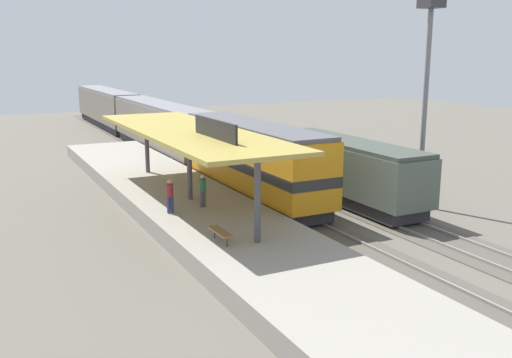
{
  "coord_description": "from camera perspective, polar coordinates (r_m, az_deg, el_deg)",
  "views": [
    {
      "loc": [
        -14.96,
        -28.24,
        8.67
      ],
      "look_at": [
        -1.38,
        -1.53,
        2.0
      ],
      "focal_mm": 39.91,
      "sensor_mm": 36.0,
      "label": 1
    }
  ],
  "objects": [
    {
      "name": "track_near",
      "position": [
        33.1,
        0.93,
        -2.58
      ],
      "size": [
        3.2,
        110.0,
        0.16
      ],
      "color": "#4E4941",
      "rests_on": "ground"
    },
    {
      "name": "person_walking",
      "position": [
        28.31,
        -8.62,
        -1.52
      ],
      "size": [
        0.34,
        0.34,
        1.71
      ],
      "color": "navy",
      "rests_on": "platform"
    },
    {
      "name": "person_waiting",
      "position": [
        29.23,
        -5.36,
        -0.99
      ],
      "size": [
        0.34,
        0.34,
        1.71
      ],
      "color": "#4C4C51",
      "rests_on": "platform"
    },
    {
      "name": "light_mast",
      "position": [
        33.09,
        16.86,
        11.56
      ],
      "size": [
        1.1,
        1.1,
        11.7
      ],
      "color": "slate",
      "rests_on": "ground"
    },
    {
      "name": "ground_plane",
      "position": [
        34.06,
        3.9,
        -2.22
      ],
      "size": [
        120.0,
        120.0,
        0.0
      ],
      "primitive_type": "plane",
      "color": "#5B564C"
    },
    {
      "name": "locomotive",
      "position": [
        34.02,
        -0.37,
        1.95
      ],
      "size": [
        2.93,
        14.43,
        4.44
      ],
      "color": "#28282D",
      "rests_on": "track_near"
    },
    {
      "name": "track_far",
      "position": [
        35.42,
        7.52,
        -1.67
      ],
      "size": [
        3.2,
        110.0,
        0.16
      ],
      "color": "#4E4941",
      "rests_on": "ground"
    },
    {
      "name": "station_canopy",
      "position": [
        30.27,
        -6.71,
        4.61
      ],
      "size": [
        5.2,
        18.0,
        4.7
      ],
      "color": "#47474C",
      "rests_on": "platform"
    },
    {
      "name": "platform_bench",
      "position": [
        23.88,
        -3.57,
        -5.34
      ],
      "size": [
        0.44,
        1.7,
        0.5
      ],
      "color": "#333338",
      "rests_on": "platform"
    },
    {
      "name": "freight_car",
      "position": [
        33.74,
        9.12,
        0.94
      ],
      "size": [
        2.8,
        12.0,
        3.54
      ],
      "color": "#28282D",
      "rests_on": "track_far"
    },
    {
      "name": "platform",
      "position": [
        31.18,
        -6.58,
        -2.82
      ],
      "size": [
        6.0,
        44.0,
        0.9
      ],
      "primitive_type": "cube",
      "color": "gray",
      "rests_on": "ground"
    },
    {
      "name": "passenger_carriage_front",
      "position": [
        50.58,
        -9.57,
        5.16
      ],
      "size": [
        2.9,
        20.0,
        4.24
      ],
      "color": "#28282D",
      "rests_on": "track_near"
    },
    {
      "name": "passenger_carriage_rear",
      "position": [
        70.6,
        -14.72,
        6.98
      ],
      "size": [
        2.9,
        20.0,
        4.24
      ],
      "color": "#28282D",
      "rests_on": "track_near"
    }
  ]
}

